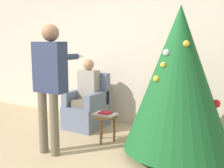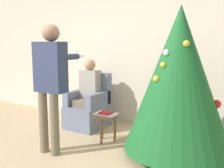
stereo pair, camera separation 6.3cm
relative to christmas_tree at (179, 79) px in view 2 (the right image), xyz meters
The scene contains 8 objects.
wall_back 1.64m from the christmas_tree, 140.22° to the left, with size 8.00×0.06×2.70m.
christmas_tree is the anchor object (origin of this frame).
armchair 1.94m from the christmas_tree, 165.58° to the left, with size 0.60×0.70×0.96m.
person_seated 1.84m from the christmas_tree, 166.43° to the left, with size 0.36×0.46×1.22m.
person_standing 1.68m from the christmas_tree, 154.00° to the right, with size 0.46×0.57×1.74m.
side_stool 1.28m from the christmas_tree, behind, with size 0.38×0.38×0.42m.
laptop 1.24m from the christmas_tree, behind, with size 0.33×0.24×0.02m.
book 1.23m from the christmas_tree, behind, with size 0.18×0.16×0.02m.
Camera 2 is at (2.21, -2.08, 1.48)m, focal length 42.00 mm.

